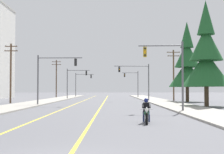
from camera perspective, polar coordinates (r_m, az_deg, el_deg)
The scene contains 16 objects.
lane_stripe_center at distance 53.67m, azimuth -1.12°, elevation -4.24°, with size 0.16×100.00×0.01m, color yellow.
lane_stripe_left at distance 53.88m, azimuth -5.04°, elevation -4.22°, with size 0.16×100.00×0.01m, color yellow.
sidewalk_kerb_right at distance 49.25m, azimuth 9.20°, elevation -4.32°, with size 4.40×110.00×0.14m, color #9E998E.
sidewalk_kerb_left at distance 49.83m, azimuth -12.27°, elevation -4.27°, with size 4.40×110.00×0.14m, color #9E998E.
motorcycle_with_rider at distance 19.74m, azimuth 6.11°, elevation -6.17°, with size 0.70×2.19×1.46m.
traffic_signal_near_right at distance 29.79m, azimuth 10.12°, elevation 1.87°, with size 3.96×0.44×6.20m.
traffic_signal_near_left at distance 41.59m, azimuth -10.18°, elevation 0.88°, with size 5.57×0.40×6.20m.
traffic_signal_mid_right at distance 55.61m, azimuth 4.77°, elevation 0.13°, with size 5.87×0.61×6.20m.
traffic_signal_mid_left at distance 68.38m, azimuth -6.35°, elevation -0.35°, with size 4.67×0.38×6.20m.
traffic_signal_far_right at distance 77.56m, azimuth 3.92°, elevation -0.61°, with size 3.74×0.39×6.20m.
traffic_signal_far_left at distance 86.24m, azimuth -5.12°, elevation -0.71°, with size 4.76×0.37×6.20m.
utility_pole_left_near at distance 49.85m, azimuth -16.72°, elevation 0.97°, with size 1.94×0.26×8.56m.
utility_pole_right_far at distance 59.82m, azimuth 10.72°, elevation 0.67°, with size 2.35×0.26×8.95m.
utility_pole_left_far at distance 79.92m, azimuth -9.29°, elevation -0.06°, with size 2.21×0.26×8.92m.
conifer_tree_right_verge_near at distance 40.25m, azimuth 16.04°, elevation 3.24°, with size 5.64×5.64×12.41m.
conifer_tree_right_verge_far at distance 54.12m, azimuth 12.96°, elevation 2.03°, with size 5.80×5.80×12.77m.
Camera 1 is at (1.54, -8.62, 1.99)m, focal length 53.42 mm.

